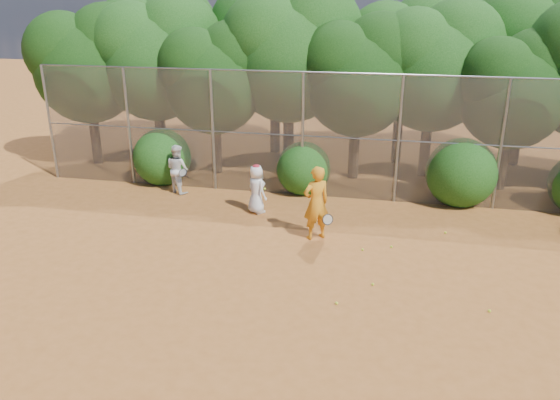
# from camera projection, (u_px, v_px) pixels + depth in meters

# --- Properties ---
(ground) EXTENTS (80.00, 80.00, 0.00)m
(ground) POSITION_uv_depth(u_px,v_px,m) (300.00, 286.00, 12.41)
(ground) COLOR #9E5823
(ground) RESTS_ON ground
(fence_back) EXTENTS (20.05, 0.09, 4.03)m
(fence_back) POSITION_uv_depth(u_px,v_px,m) (330.00, 136.00, 17.20)
(fence_back) COLOR gray
(fence_back) RESTS_ON ground
(tree_0) EXTENTS (4.38, 3.81, 6.00)m
(tree_0) POSITION_uv_depth(u_px,v_px,m) (88.00, 61.00, 20.20)
(tree_0) COLOR black
(tree_0) RESTS_ON ground
(tree_1) EXTENTS (4.64, 4.03, 6.35)m
(tree_1) POSITION_uv_depth(u_px,v_px,m) (156.00, 54.00, 20.10)
(tree_1) COLOR black
(tree_1) RESTS_ON ground
(tree_2) EXTENTS (3.99, 3.47, 5.47)m
(tree_2) POSITION_uv_depth(u_px,v_px,m) (215.00, 75.00, 19.17)
(tree_2) COLOR black
(tree_2) RESTS_ON ground
(tree_3) EXTENTS (4.89, 4.26, 6.70)m
(tree_3) POSITION_uv_depth(u_px,v_px,m) (291.00, 50.00, 19.33)
(tree_3) COLOR black
(tree_3) RESTS_ON ground
(tree_4) EXTENTS (4.19, 3.64, 5.73)m
(tree_4) POSITION_uv_depth(u_px,v_px,m) (359.00, 72.00, 18.52)
(tree_4) COLOR black
(tree_4) RESTS_ON ground
(tree_5) EXTENTS (4.51, 3.92, 6.17)m
(tree_5) POSITION_uv_depth(u_px,v_px,m) (435.00, 62.00, 18.67)
(tree_5) COLOR black
(tree_5) RESTS_ON ground
(tree_6) EXTENTS (3.86, 3.36, 5.29)m
(tree_6) POSITION_uv_depth(u_px,v_px,m) (515.00, 86.00, 17.47)
(tree_6) COLOR black
(tree_6) RESTS_ON ground
(tree_9) EXTENTS (4.83, 4.20, 6.62)m
(tree_9) POSITION_uv_depth(u_px,v_px,m) (156.00, 44.00, 22.33)
(tree_9) COLOR black
(tree_9) RESTS_ON ground
(tree_10) EXTENTS (5.15, 4.48, 7.06)m
(tree_10) POSITION_uv_depth(u_px,v_px,m) (277.00, 38.00, 21.45)
(tree_10) COLOR black
(tree_10) RESTS_ON ground
(tree_11) EXTENTS (4.64, 4.03, 6.35)m
(tree_11) POSITION_uv_depth(u_px,v_px,m) (405.00, 54.00, 20.29)
(tree_11) COLOR black
(tree_11) RESTS_ON ground
(tree_12) EXTENTS (5.02, 4.37, 6.88)m
(tree_12) POSITION_uv_depth(u_px,v_px,m) (532.00, 45.00, 19.85)
(tree_12) COLOR black
(tree_12) RESTS_ON ground
(bush_0) EXTENTS (2.00, 2.00, 2.00)m
(bush_0) POSITION_uv_depth(u_px,v_px,m) (162.00, 155.00, 18.98)
(bush_0) COLOR #164511
(bush_0) RESTS_ON ground
(bush_1) EXTENTS (1.80, 1.80, 1.80)m
(bush_1) POSITION_uv_depth(u_px,v_px,m) (304.00, 166.00, 18.05)
(bush_1) COLOR #164511
(bush_1) RESTS_ON ground
(bush_2) EXTENTS (2.20, 2.20, 2.20)m
(bush_2) POSITION_uv_depth(u_px,v_px,m) (462.00, 170.00, 17.02)
(bush_2) COLOR #164511
(bush_2) RESTS_ON ground
(player_yellow) EXTENTS (0.95, 0.82, 2.04)m
(player_yellow) POSITION_uv_depth(u_px,v_px,m) (316.00, 203.00, 14.53)
(player_yellow) COLOR orange
(player_yellow) RESTS_ON ground
(player_teen) EXTENTS (0.87, 0.83, 1.52)m
(player_teen) POSITION_uv_depth(u_px,v_px,m) (257.00, 189.00, 16.36)
(player_teen) COLOR white
(player_teen) RESTS_ON ground
(player_white) EXTENTS (1.00, 0.93, 1.63)m
(player_white) POSITION_uv_depth(u_px,v_px,m) (178.00, 169.00, 18.04)
(player_white) COLOR silver
(player_white) RESTS_ON ground
(ball_0) EXTENTS (0.07, 0.07, 0.07)m
(ball_0) POSITION_uv_depth(u_px,v_px,m) (363.00, 250.00, 14.11)
(ball_0) COLOR #C7DB27
(ball_0) RESTS_ON ground
(ball_1) EXTENTS (0.07, 0.07, 0.07)m
(ball_1) POSITION_uv_depth(u_px,v_px,m) (391.00, 247.00, 14.27)
(ball_1) COLOR #C7DB27
(ball_1) RESTS_ON ground
(ball_2) EXTENTS (0.07, 0.07, 0.07)m
(ball_2) POSITION_uv_depth(u_px,v_px,m) (337.00, 303.00, 11.66)
(ball_2) COLOR #C7DB27
(ball_2) RESTS_ON ground
(ball_3) EXTENTS (0.07, 0.07, 0.07)m
(ball_3) POSITION_uv_depth(u_px,v_px,m) (490.00, 311.00, 11.38)
(ball_3) COLOR #C7DB27
(ball_3) RESTS_ON ground
(ball_4) EXTENTS (0.07, 0.07, 0.07)m
(ball_4) POSITION_uv_depth(u_px,v_px,m) (373.00, 284.00, 12.42)
(ball_4) COLOR #C7DB27
(ball_4) RESTS_ON ground
(ball_5) EXTENTS (0.07, 0.07, 0.07)m
(ball_5) POSITION_uv_depth(u_px,v_px,m) (445.00, 233.00, 15.13)
(ball_5) COLOR #C7DB27
(ball_5) RESTS_ON ground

